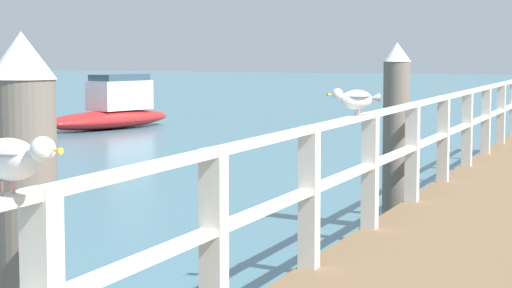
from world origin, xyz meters
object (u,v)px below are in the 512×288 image
object	(u,v)px
dock_piling_far	(396,135)
seagull_background	(356,98)
seagull_foreground	(11,157)
boat_2	(112,111)
dock_piling_near	(26,262)

from	to	relation	value
dock_piling_far	seagull_background	world-z (taller)	dock_piling_far
seagull_foreground	seagull_background	size ratio (longest dim) A/B	1.19
boat_2	seagull_background	bearing A→B (deg)	-39.49
dock_piling_near	dock_piling_far	distance (m)	6.78
dock_piling_far	seagull_foreground	size ratio (longest dim) A/B	4.21
dock_piling_near	boat_2	size ratio (longest dim) A/B	0.47
dock_piling_near	seagull_background	world-z (taller)	dock_piling_near
dock_piling_far	boat_2	size ratio (longest dim) A/B	0.47
dock_piling_far	seagull_foreground	distance (m)	7.44
seagull_foreground	dock_piling_far	bearing A→B (deg)	-161.55
seagull_foreground	seagull_background	bearing A→B (deg)	-164.38
seagull_background	dock_piling_near	bearing A→B (deg)	124.07
seagull_foreground	seagull_background	xyz separation A→B (m)	(-0.01, 4.48, 0.00)
boat_2	seagull_foreground	bearing A→B (deg)	-46.72
seagull_foreground	boat_2	distance (m)	20.80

